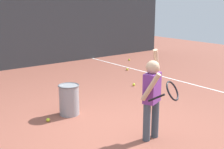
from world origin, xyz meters
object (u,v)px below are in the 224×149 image
object	(u,v)px
tennis_ball_2	(127,69)
tennis_ball_4	(129,60)
tennis_ball_0	(134,85)
tennis_ball_3	(48,120)
ball_hopper	(69,99)
tennis_player	(153,93)

from	to	relation	value
tennis_ball_2	tennis_ball_4	world-z (taller)	same
tennis_ball_0	tennis_ball_3	size ratio (longest dim) A/B	1.00
ball_hopper	tennis_ball_4	xyz separation A→B (m)	(4.22, 3.21, -0.26)
ball_hopper	tennis_ball_3	world-z (taller)	ball_hopper
tennis_player	tennis_ball_0	xyz separation A→B (m)	(1.75, 2.37, -0.69)
tennis_ball_4	tennis_ball_3	bearing A→B (deg)	-144.92
tennis_ball_0	tennis_ball_4	size ratio (longest dim) A/B	1.00
tennis_ball_3	tennis_ball_4	world-z (taller)	same
tennis_ball_0	tennis_ball_3	xyz separation A→B (m)	(-2.68, -0.79, 0.00)
tennis_player	ball_hopper	world-z (taller)	tennis_player
tennis_ball_2	tennis_ball_3	bearing A→B (deg)	-149.17
tennis_player	tennis_ball_4	bearing A→B (deg)	30.06
tennis_ball_0	tennis_ball_3	world-z (taller)	same
ball_hopper	tennis_ball_3	bearing A→B (deg)	-170.42
tennis_player	ball_hopper	distance (m)	1.77
ball_hopper	tennis_ball_0	size ratio (longest dim) A/B	8.52
ball_hopper	tennis_ball_2	distance (m)	3.82
tennis_ball_2	ball_hopper	bearing A→B (deg)	-146.57
tennis_ball_0	tennis_ball_4	world-z (taller)	same
tennis_player	tennis_ball_0	bearing A→B (deg)	31.26
tennis_ball_0	ball_hopper	bearing A→B (deg)	-162.11
ball_hopper	tennis_ball_3	size ratio (longest dim) A/B	8.52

